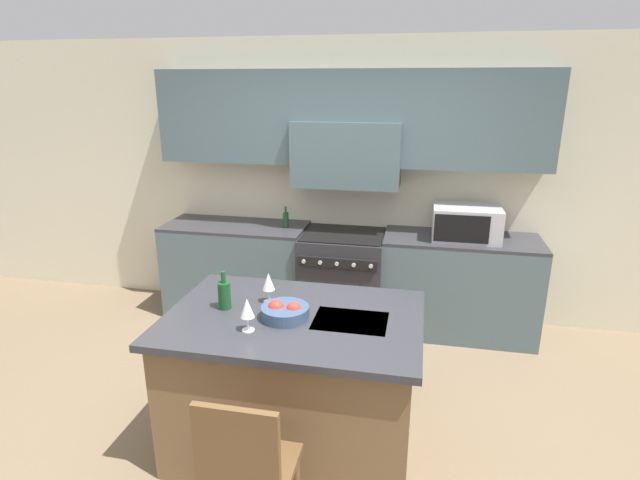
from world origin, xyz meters
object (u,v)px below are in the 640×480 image
wine_bottle (224,294)px  fruit_bowl (285,311)px  island_chair (246,469)px  wine_glass_near (247,309)px  range_stove (343,279)px  oil_bottle_on_counter (286,219)px  microwave (466,223)px  wine_glass_far (269,282)px

wine_bottle → fruit_bowl: wine_bottle is taller
island_chair → wine_glass_near: size_ratio=4.77×
range_stove → wine_bottle: size_ratio=3.71×
island_chair → wine_bottle: (-0.44, 0.88, 0.48)m
wine_glass_near → oil_bottle_on_counter: oil_bottle_on_counter is taller
wine_bottle → island_chair: bearing=-63.5°
microwave → wine_glass_far: bearing=-128.9°
island_chair → wine_glass_far: bearing=100.7°
range_stove → island_chair: (-0.03, -2.66, 0.09)m
range_stove → oil_bottle_on_counter: oil_bottle_on_counter is taller
island_chair → fruit_bowl: size_ratio=3.28×
island_chair → wine_bottle: size_ratio=3.86×
fruit_bowl → oil_bottle_on_counter: 1.95m
island_chair → fruit_bowl: 0.93m
oil_bottle_on_counter → fruit_bowl: bearing=-74.8°
fruit_bowl → wine_glass_far: bearing=128.8°
wine_glass_near → fruit_bowl: wine_glass_near is taller
wine_glass_near → island_chair: bearing=-72.7°
microwave → fruit_bowl: (-1.17, -1.86, -0.11)m
range_stove → wine_bottle: 1.93m
wine_bottle → range_stove: bearing=75.3°
wine_glass_near → oil_bottle_on_counter: 2.11m
microwave → fruit_bowl: microwave is taller
range_stove → wine_glass_far: size_ratio=4.58×
microwave → island_chair: bearing=-113.1°
fruit_bowl → oil_bottle_on_counter: size_ratio=1.40×
wine_bottle → wine_glass_near: (0.24, -0.25, 0.04)m
microwave → wine_glass_near: microwave is taller
microwave → oil_bottle_on_counter: bearing=179.2°
island_chair → fruit_bowl: bearing=92.2°
microwave → wine_glass_far: microwave is taller
wine_bottle → wine_glass_near: 0.35m
wine_glass_far → oil_bottle_on_counter: bearing=101.8°
range_stove → wine_glass_near: (-0.23, -2.04, 0.60)m
fruit_bowl → oil_bottle_on_counter: (-0.51, 1.88, 0.04)m
island_chair → oil_bottle_on_counter: 2.80m
wine_bottle → wine_glass_far: bearing=30.7°
island_chair → microwave: bearing=66.9°
island_chair → wine_glass_far: 1.16m
range_stove → wine_glass_far: wine_glass_far is taller
wine_bottle → oil_bottle_on_counter: wine_bottle is taller
wine_glass_near → wine_glass_far: bearing=89.8°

